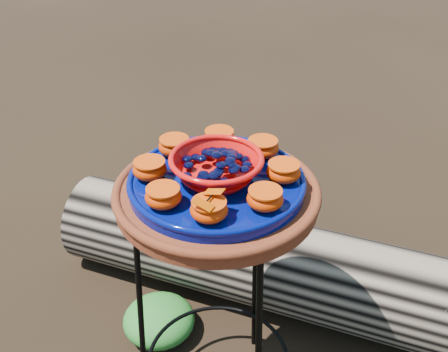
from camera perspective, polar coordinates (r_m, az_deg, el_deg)
The scene contains 17 objects.
plant_stand at distance 1.54m, azimuth -0.65°, elevation -13.36°, with size 0.44×0.44×0.70m, color black, non-canonical shape.
terracotta_saucer at distance 1.30m, azimuth -0.75°, elevation -1.97°, with size 0.47×0.47×0.04m, color #431D09.
cobalt_plate at distance 1.28m, azimuth -0.76°, elevation -0.78°, with size 0.40×0.40×0.03m, color #05084D.
red_bowl at distance 1.26m, azimuth -0.78°, elevation 0.79°, with size 0.20×0.20×0.06m, color red, non-canonical shape.
glass_gems at distance 1.24m, azimuth -0.79°, elevation 2.42°, with size 0.16×0.16×0.03m, color black, non-canonical shape.
orange_half_0 at distance 1.14m, azimuth -1.53°, elevation -3.48°, with size 0.08×0.08×0.04m, color #AA2000.
orange_half_1 at distance 1.17m, azimuth 4.19°, elevation -2.32°, with size 0.08×0.08×0.04m, color #AA2000.
orange_half_2 at distance 1.26m, azimuth 6.07°, elevation 0.41°, with size 0.08×0.08×0.04m, color #AA2000.
orange_half_3 at distance 1.35m, azimuth 3.96°, elevation 2.86°, with size 0.08×0.08×0.04m, color #AA2000.
orange_half_4 at distance 1.39m, azimuth -0.48°, elevation 3.85°, with size 0.08×0.08×0.04m, color #AA2000.
orange_half_5 at distance 1.36m, azimuth -5.05°, elevation 3.01°, with size 0.08×0.08×0.04m, color #AA2000.
orange_half_6 at distance 1.28m, azimuth -7.54°, elevation 0.67°, with size 0.08×0.08×0.04m, color #AA2000.
orange_half_7 at distance 1.18m, azimuth -6.19°, elevation -2.11°, with size 0.08×0.08×0.04m, color #AA2000.
butterfly at distance 1.12m, azimuth -1.55°, elevation -2.27°, with size 0.09×0.06×0.02m, color #B83F00, non-canonical shape.
driftwood_log at distance 1.95m, azimuth 7.42°, elevation -9.47°, with size 1.68×0.44×0.32m, color black, non-canonical shape.
foliage_left at distance 1.92m, azimuth -6.63°, elevation -14.23°, with size 0.24×0.24×0.12m, color #20631E.
foliage_back at distance 2.07m, azimuth 4.26°, elevation -9.20°, with size 0.32×0.32×0.16m, color #20631E.
Camera 1 is at (0.57, -0.90, 1.46)m, focal length 45.00 mm.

